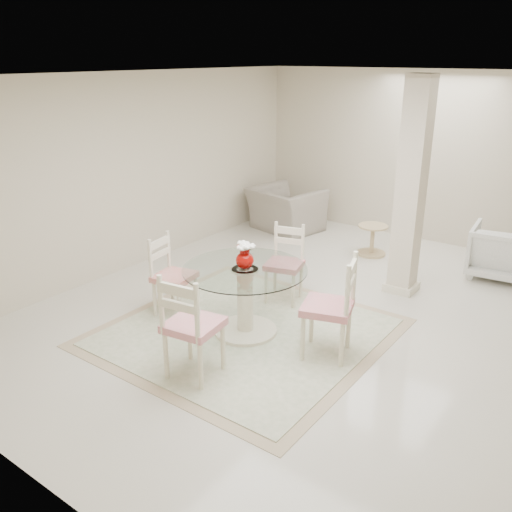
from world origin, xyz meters
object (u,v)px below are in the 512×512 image
Objects in this scene: recliner_taupe at (285,209)px; armchair_white at (500,252)px; column at (411,189)px; dining_table at (245,301)px; dining_chair_north at (286,257)px; dining_chair_south at (189,320)px; red_vase at (245,255)px; side_table at (372,241)px; dining_chair_west at (169,270)px; dining_chair_east at (336,300)px.

recliner_taupe is 1.43× the size of armchair_white.
column is 3.11m from recliner_taupe.
dining_table is 1.17× the size of recliner_taupe.
dining_chair_north is 0.89× the size of dining_chair_south.
red_vase is 0.25× the size of dining_chair_south.
side_table is (0.04, 3.15, -0.71)m from red_vase.
red_vase is 0.63× the size of side_table.
dining_chair_west is at bearing -143.49° from dining_chair_north.
dining_chair_north is 2.89m from recliner_taupe.
recliner_taupe is at bearing -6.96° from armchair_white.
armchair_white is 1.70× the size of side_table.
dining_chair_south is 1.04× the size of recliner_taupe.
dining_chair_west is at bearing 113.06° from recliner_taupe.
dining_chair_south reaches higher than red_vase.
dining_chair_south is (-0.89, -1.16, -0.01)m from dining_chair_east.
recliner_taupe is 3.56m from armchair_white.
dining_chair_north reaches higher than dining_chair_west.
side_table is (0.18, 2.14, -0.34)m from dining_chair_north.
dining_chair_north is (-1.15, 0.87, -0.07)m from dining_chair_east.
dining_chair_east is at bearing -52.91° from dining_chair_north.
armchair_white is at bearing -48.15° from dining_chair_west.
dining_chair_north is 1.00× the size of dining_chair_west.
armchair_white is (0.90, 1.23, -0.99)m from column.
column is at bearing -48.51° from side_table.
red_vase is 1.07m from dining_chair_south.
dining_chair_south is (0.13, -1.02, 0.23)m from dining_table.
dining_chair_east is at bearing 7.89° from dining_table.
side_table is at bearing -96.88° from dining_chair_south.
armchair_white reaches higher than side_table.
red_vase is 3.87m from armchair_white.
side_table is (1.77, -0.27, -0.15)m from recliner_taupe.
dining_chair_north is at bearing -133.60° from column.
dining_chair_east is 1.13× the size of dining_chair_west.
side_table is at bearing 89.19° from dining_table.
dining_chair_east reaches higher than dining_chair_west.
recliner_taupe is at bearing 171.30° from side_table.
side_table is at bearing -177.05° from recliner_taupe.
recliner_taupe is 2.42× the size of side_table.
dining_chair_south is at bearing 124.34° from recliner_taupe.
red_vase is 0.26× the size of recliner_taupe.
dining_table is 1.03m from dining_chair_north.
side_table is at bearing 0.83° from armchair_white.
recliner_taupe reaches higher than armchair_white.
dining_chair_east is 2.55× the size of side_table.
recliner_taupe reaches higher than side_table.
recliner_taupe is at bearing 107.50° from dining_chair_north.
dining_chair_east is 1.05× the size of recliner_taupe.
dining_table is 2.84× the size of side_table.
side_table is (-0.89, 1.01, -1.13)m from column.
side_table is at bearing 131.49° from column.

